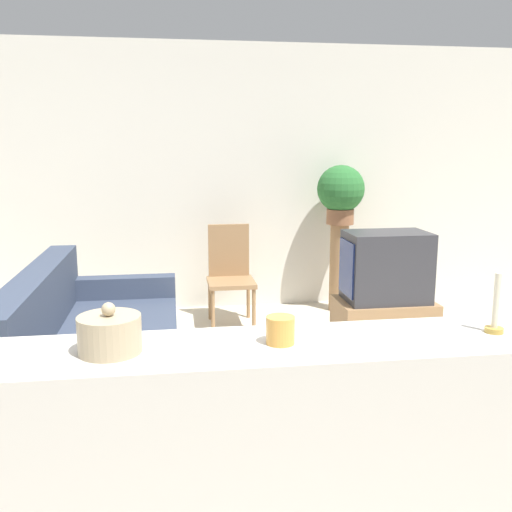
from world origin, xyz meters
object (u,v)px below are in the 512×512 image
at_px(decorative_bowl, 110,334).
at_px(wooden_chair, 230,271).
at_px(potted_plant, 341,192).
at_px(television, 386,267).
at_px(couch, 95,357).

bearing_deg(decorative_bowl, wooden_chair, 77.20).
bearing_deg(potted_plant, decorative_bowl, -117.94).
bearing_deg(television, decorative_bowl, -128.52).
relative_size(potted_plant, decorative_bowl, 2.71).
distance_m(couch, television, 2.42).
height_order(television, potted_plant, potted_plant).
relative_size(couch, potted_plant, 3.45).
height_order(couch, television, television).
relative_size(wooden_chair, potted_plant, 1.58).
xyz_separation_m(wooden_chair, decorative_bowl, (-0.77, -3.37, 0.55)).
bearing_deg(decorative_bowl, couch, 99.91).
bearing_deg(wooden_chair, couch, -124.18).
distance_m(potted_plant, decorative_bowl, 4.09).
bearing_deg(decorative_bowl, television, 51.48).
distance_m(television, decorative_bowl, 3.19).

